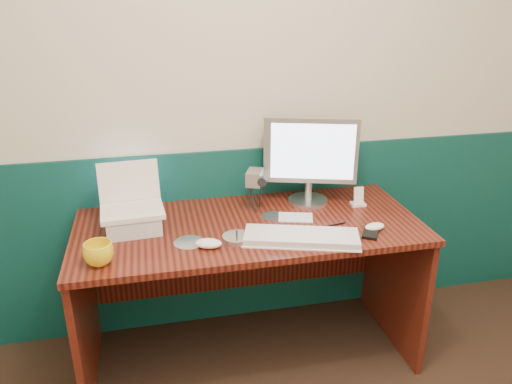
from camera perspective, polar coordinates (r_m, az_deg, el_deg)
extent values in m
cube|color=beige|center=(2.53, -0.26, 10.46)|extent=(3.50, 0.04, 2.50)
cube|color=#083734|center=(2.77, -0.18, -4.97)|extent=(3.48, 0.02, 1.00)
cube|color=#340E09|center=(2.51, -0.75, -11.39)|extent=(1.60, 0.70, 0.75)
cube|color=silver|center=(2.32, -13.83, -3.32)|extent=(0.25, 0.22, 0.08)
cube|color=silver|center=(2.18, 5.20, -5.25)|extent=(0.52, 0.30, 0.03)
ellipsoid|color=white|center=(2.32, 13.42, -3.87)|extent=(0.11, 0.07, 0.03)
ellipsoid|color=white|center=(2.12, -5.46, -5.87)|extent=(0.13, 0.10, 0.04)
imported|color=yellow|center=(2.07, -17.55, -6.73)|extent=(0.14, 0.14, 0.09)
cylinder|color=silver|center=(2.17, -2.20, -5.32)|extent=(0.13, 0.13, 0.03)
cylinder|color=#B6BDC7|center=(2.18, -7.65, -5.71)|extent=(0.13, 0.13, 0.00)
cylinder|color=#B0B9C0|center=(2.40, 2.01, -2.76)|extent=(0.11, 0.11, 0.00)
cylinder|color=black|center=(2.33, 8.83, -3.75)|extent=(0.12, 0.03, 0.01)
cube|color=silver|center=(2.39, 4.54, -2.92)|extent=(0.19, 0.15, 0.00)
cube|color=white|center=(2.57, 11.57, -1.36)|extent=(0.07, 0.06, 0.01)
cube|color=white|center=(2.55, 11.65, -0.35)|extent=(0.05, 0.03, 0.08)
cube|color=black|center=(2.28, 12.96, -4.61)|extent=(0.11, 0.13, 0.01)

